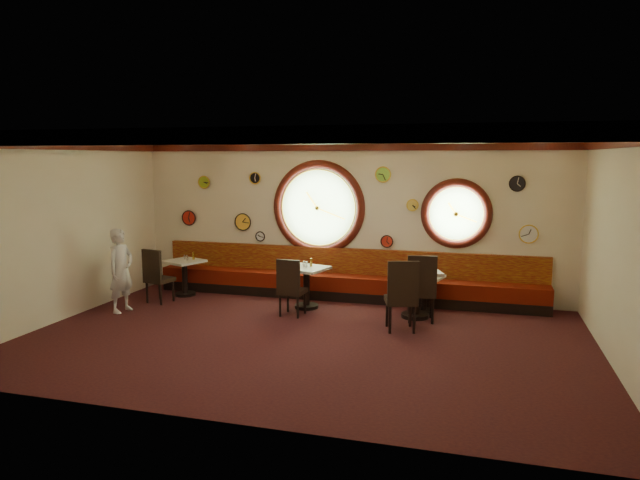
# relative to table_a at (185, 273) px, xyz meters

# --- Properties ---
(floor) EXTENTS (9.00, 6.00, 0.00)m
(floor) POSITION_rel_table_a_xyz_m (3.29, -2.13, -0.47)
(floor) COLOR black
(floor) RESTS_ON ground
(ceiling) EXTENTS (9.00, 6.00, 0.02)m
(ceiling) POSITION_rel_table_a_xyz_m (3.29, -2.13, 2.73)
(ceiling) COLOR #BA8434
(ceiling) RESTS_ON wall_back
(wall_back) EXTENTS (9.00, 0.02, 3.20)m
(wall_back) POSITION_rel_table_a_xyz_m (3.29, 0.87, 1.13)
(wall_back) COLOR beige
(wall_back) RESTS_ON floor
(wall_front) EXTENTS (9.00, 0.02, 3.20)m
(wall_front) POSITION_rel_table_a_xyz_m (3.29, -5.13, 1.13)
(wall_front) COLOR beige
(wall_front) RESTS_ON floor
(wall_left) EXTENTS (0.02, 6.00, 3.20)m
(wall_left) POSITION_rel_table_a_xyz_m (-1.21, -2.13, 1.13)
(wall_left) COLOR beige
(wall_left) RESTS_ON floor
(wall_right) EXTENTS (0.02, 6.00, 3.20)m
(wall_right) POSITION_rel_table_a_xyz_m (7.79, -2.13, 1.13)
(wall_right) COLOR beige
(wall_right) RESTS_ON floor
(molding_back) EXTENTS (9.00, 0.10, 0.18)m
(molding_back) POSITION_rel_table_a_xyz_m (3.29, 0.82, 2.64)
(molding_back) COLOR #3E100B
(molding_back) RESTS_ON wall_back
(molding_front) EXTENTS (9.00, 0.10, 0.18)m
(molding_front) POSITION_rel_table_a_xyz_m (3.29, -5.08, 2.64)
(molding_front) COLOR #3E100B
(molding_front) RESTS_ON wall_back
(molding_left) EXTENTS (0.10, 6.00, 0.18)m
(molding_left) POSITION_rel_table_a_xyz_m (-1.16, -2.13, 2.64)
(molding_left) COLOR #3E100B
(molding_left) RESTS_ON wall_back
(molding_right) EXTENTS (0.10, 6.00, 0.18)m
(molding_right) POSITION_rel_table_a_xyz_m (7.74, -2.13, 2.64)
(molding_right) COLOR #3E100B
(molding_right) RESTS_ON wall_back
(banquette_base) EXTENTS (8.00, 0.55, 0.20)m
(banquette_base) POSITION_rel_table_a_xyz_m (3.29, 0.59, -0.37)
(banquette_base) COLOR black
(banquette_base) RESTS_ON floor
(banquette_seat) EXTENTS (8.00, 0.55, 0.30)m
(banquette_seat) POSITION_rel_table_a_xyz_m (3.29, 0.59, -0.12)
(banquette_seat) COLOR #591107
(banquette_seat) RESTS_ON banquette_base
(banquette_back) EXTENTS (8.00, 0.10, 0.55)m
(banquette_back) POSITION_rel_table_a_xyz_m (3.29, 0.81, 0.28)
(banquette_back) COLOR #650A07
(banquette_back) RESTS_ON wall_back
(porthole_left_glass) EXTENTS (1.66, 0.02, 1.66)m
(porthole_left_glass) POSITION_rel_table_a_xyz_m (2.69, 0.87, 1.38)
(porthole_left_glass) COLOR #86B16A
(porthole_left_glass) RESTS_ON wall_back
(porthole_left_frame) EXTENTS (1.98, 0.18, 1.98)m
(porthole_left_frame) POSITION_rel_table_a_xyz_m (2.69, 0.85, 1.38)
(porthole_left_frame) COLOR #3E100B
(porthole_left_frame) RESTS_ON wall_back
(porthole_left_ring) EXTENTS (1.61, 0.03, 1.61)m
(porthole_left_ring) POSITION_rel_table_a_xyz_m (2.69, 0.82, 1.38)
(porthole_left_ring) COLOR gold
(porthole_left_ring) RESTS_ON wall_back
(porthole_right_glass) EXTENTS (1.10, 0.02, 1.10)m
(porthole_right_glass) POSITION_rel_table_a_xyz_m (5.49, 0.87, 1.33)
(porthole_right_glass) COLOR #86B16A
(porthole_right_glass) RESTS_ON wall_back
(porthole_right_frame) EXTENTS (1.38, 0.18, 1.38)m
(porthole_right_frame) POSITION_rel_table_a_xyz_m (5.49, 0.85, 1.33)
(porthole_right_frame) COLOR #3E100B
(porthole_right_frame) RESTS_ON wall_back
(porthole_right_ring) EXTENTS (1.09, 0.03, 1.09)m
(porthole_right_ring) POSITION_rel_table_a_xyz_m (5.49, 0.82, 1.33)
(porthole_right_ring) COLOR gold
(porthole_right_ring) RESTS_ON wall_back
(wall_clock_0) EXTENTS (0.22, 0.03, 0.22)m
(wall_clock_0) POSITION_rel_table_a_xyz_m (4.64, 0.83, 1.48)
(wall_clock_0) COLOR gold
(wall_clock_0) RESTS_ON wall_back
(wall_clock_1) EXTENTS (0.26, 0.03, 0.26)m
(wall_clock_1) POSITION_rel_table_a_xyz_m (0.09, 0.83, 1.88)
(wall_clock_1) COLOR #99B925
(wall_clock_1) RESTS_ON wall_back
(wall_clock_2) EXTENTS (0.36, 0.03, 0.36)m
(wall_clock_2) POSITION_rel_table_a_xyz_m (0.99, 0.83, 1.03)
(wall_clock_2) COLOR yellow
(wall_clock_2) RESTS_ON wall_back
(wall_clock_3) EXTENTS (0.24, 0.03, 0.24)m
(wall_clock_3) POSITION_rel_table_a_xyz_m (1.29, 0.83, 1.98)
(wall_clock_3) COLOR black
(wall_clock_3) RESTS_ON wall_back
(wall_clock_4) EXTENTS (0.32, 0.03, 0.32)m
(wall_clock_4) POSITION_rel_table_a_xyz_m (-0.31, 0.83, 1.08)
(wall_clock_4) COLOR red
(wall_clock_4) RESTS_ON wall_back
(wall_clock_5) EXTENTS (0.30, 0.03, 0.30)m
(wall_clock_5) POSITION_rel_table_a_xyz_m (4.04, 0.83, 2.08)
(wall_clock_5) COLOR #8FDF45
(wall_clock_5) RESTS_ON wall_back
(wall_clock_6) EXTENTS (0.28, 0.03, 0.28)m
(wall_clock_6) POSITION_rel_table_a_xyz_m (6.59, 0.83, 1.93)
(wall_clock_6) COLOR black
(wall_clock_6) RESTS_ON wall_back
(wall_clock_7) EXTENTS (0.20, 0.03, 0.20)m
(wall_clock_7) POSITION_rel_table_a_xyz_m (1.39, 0.83, 0.73)
(wall_clock_7) COLOR white
(wall_clock_7) RESTS_ON wall_back
(wall_clock_8) EXTENTS (0.24, 0.03, 0.24)m
(wall_clock_8) POSITION_rel_table_a_xyz_m (4.14, 0.83, 0.73)
(wall_clock_8) COLOR red
(wall_clock_8) RESTS_ON wall_back
(wall_clock_9) EXTENTS (0.34, 0.03, 0.34)m
(wall_clock_9) POSITION_rel_table_a_xyz_m (6.84, 0.83, 0.98)
(wall_clock_9) COLOR white
(wall_clock_9) RESTS_ON wall_back
(table_a) EXTENTS (0.89, 0.89, 0.75)m
(table_a) POSITION_rel_table_a_xyz_m (0.00, 0.00, 0.00)
(table_a) COLOR black
(table_a) RESTS_ON floor
(table_b) EXTENTS (0.90, 0.90, 0.80)m
(table_b) POSITION_rel_table_a_xyz_m (2.77, -0.27, 0.03)
(table_b) COLOR black
(table_b) RESTS_ON floor
(table_c) EXTENTS (1.04, 1.04, 0.88)m
(table_c) POSITION_rel_table_a_xyz_m (4.87, -0.37, 0.08)
(table_c) COLOR black
(table_c) RESTS_ON floor
(table_d) EXTENTS (0.78, 0.78, 0.70)m
(table_d) POSITION_rel_table_a_xyz_m (4.98, 0.01, -0.03)
(table_d) COLOR black
(table_d) RESTS_ON floor
(chair_a) EXTENTS (0.54, 0.54, 0.68)m
(chair_a) POSITION_rel_table_a_xyz_m (-0.22, -0.75, 0.15)
(chair_a) COLOR black
(chair_a) RESTS_ON floor
(chair_b) EXTENTS (0.48, 0.48, 0.66)m
(chair_b) POSITION_rel_table_a_xyz_m (2.66, -0.92, 0.14)
(chair_b) COLOR black
(chair_b) RESTS_ON floor
(chair_c) EXTENTS (0.63, 0.63, 0.75)m
(chair_c) POSITION_rel_table_a_xyz_m (4.74, -1.31, 0.22)
(chair_c) COLOR black
(chair_c) RESTS_ON floor
(chair_d) EXTENTS (0.58, 0.58, 0.75)m
(chair_d) POSITION_rel_table_a_xyz_m (5.00, -0.65, 0.22)
(chair_d) COLOR black
(chair_d) RESTS_ON floor
(condiment_a_salt) EXTENTS (0.04, 0.04, 0.10)m
(condiment_a_salt) POSITION_rel_table_a_xyz_m (-0.05, 0.10, 0.33)
(condiment_a_salt) COLOR #BABABF
(condiment_a_salt) RESTS_ON table_a
(condiment_b_salt) EXTENTS (0.04, 0.04, 0.11)m
(condiment_b_salt) POSITION_rel_table_a_xyz_m (2.71, -0.26, 0.38)
(condiment_b_salt) COLOR silver
(condiment_b_salt) RESTS_ON table_b
(condiment_c_salt) EXTENTS (0.04, 0.04, 0.10)m
(condiment_c_salt) POSITION_rel_table_a_xyz_m (4.76, -0.37, 0.46)
(condiment_c_salt) COLOR silver
(condiment_c_salt) RESTS_ON table_c
(condiment_d_salt) EXTENTS (0.04, 0.04, 0.10)m
(condiment_d_salt) POSITION_rel_table_a_xyz_m (4.90, 0.01, 0.27)
(condiment_d_salt) COLOR #B7B8BC
(condiment_d_salt) RESTS_ON table_d
(condiment_a_pepper) EXTENTS (0.04, 0.04, 0.11)m
(condiment_a_pepper) POSITION_rel_table_a_xyz_m (0.08, -0.01, 0.33)
(condiment_a_pepper) COLOR silver
(condiment_a_pepper) RESTS_ON table_a
(condiment_b_pepper) EXTENTS (0.04, 0.04, 0.11)m
(condiment_b_pepper) POSITION_rel_table_a_xyz_m (2.76, -0.25, 0.38)
(condiment_b_pepper) COLOR silver
(condiment_b_pepper) RESTS_ON table_b
(condiment_c_pepper) EXTENTS (0.04, 0.04, 0.10)m
(condiment_c_pepper) POSITION_rel_table_a_xyz_m (4.90, -0.38, 0.46)
(condiment_c_pepper) COLOR silver
(condiment_c_pepper) RESTS_ON table_c
(condiment_d_pepper) EXTENTS (0.04, 0.04, 0.10)m
(condiment_d_pepper) POSITION_rel_table_a_xyz_m (5.02, -0.05, 0.28)
(condiment_d_pepper) COLOR silver
(condiment_d_pepper) RESTS_ON table_d
(condiment_a_bottle) EXTENTS (0.05, 0.05, 0.16)m
(condiment_a_bottle) POSITION_rel_table_a_xyz_m (0.15, 0.13, 0.36)
(condiment_a_bottle) COLOR gold
(condiment_a_bottle) RESTS_ON table_a
(condiment_b_bottle) EXTENTS (0.05, 0.05, 0.16)m
(condiment_b_bottle) POSITION_rel_table_a_xyz_m (2.83, -0.19, 0.41)
(condiment_b_bottle) COLOR gold
(condiment_b_bottle) RESTS_ON table_b
(condiment_c_bottle) EXTENTS (0.05, 0.05, 0.16)m
(condiment_c_bottle) POSITION_rel_table_a_xyz_m (4.93, -0.30, 0.49)
(condiment_c_bottle) COLOR gold
(condiment_c_bottle) RESTS_ON table_c
(condiment_d_bottle) EXTENTS (0.05, 0.05, 0.15)m
(condiment_d_bottle) POSITION_rel_table_a_xyz_m (5.02, 0.12, 0.30)
(condiment_d_bottle) COLOR gold
(condiment_d_bottle) RESTS_ON table_d
(waiter) EXTENTS (0.47, 0.63, 1.58)m
(waiter) POSITION_rel_table_a_xyz_m (-0.50, -1.46, 0.32)
(waiter) COLOR silver
(waiter) RESTS_ON floor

